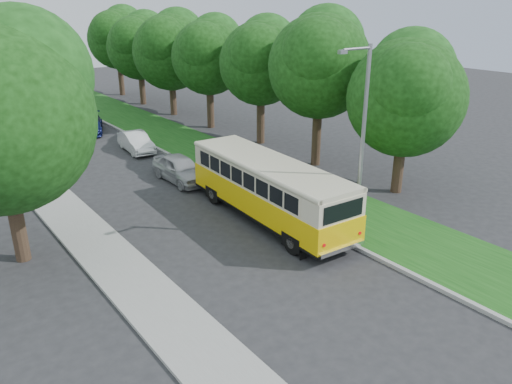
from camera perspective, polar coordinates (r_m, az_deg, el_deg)
ground at (r=20.88m, az=-1.95°, el=-5.97°), size 120.00×120.00×0.00m
curb at (r=26.49m, az=-1.78°, el=0.26°), size 0.20×70.00×0.15m
grass_verge at (r=27.82m, az=2.18°, el=1.28°), size 4.50×70.00×0.13m
sidewalk at (r=23.11m, az=-19.11°, el=-4.25°), size 2.20×70.00×0.12m
treeline at (r=36.18m, az=-14.88°, el=14.78°), size 24.27×41.91×9.46m
lamppost_near at (r=20.21m, az=11.94°, el=5.93°), size 1.71×0.16×8.00m
lamppost_far at (r=32.29m, az=-26.20°, el=9.39°), size 1.71×0.16×7.50m
warning_sign at (r=29.00m, az=-23.39°, el=3.77°), size 0.56×0.10×2.50m
vintage_bus at (r=22.50m, az=1.46°, el=0.14°), size 3.01×9.89×2.90m
car_silver at (r=28.06m, az=-8.64°, el=2.66°), size 1.77×4.31×1.46m
car_white at (r=34.29m, az=-13.55°, el=5.58°), size 1.73×4.07×1.31m
car_blue at (r=40.30m, az=-18.46°, el=7.35°), size 3.28×4.81×1.29m
car_grey at (r=44.03m, az=-19.92°, el=8.26°), size 2.72×4.81×1.27m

